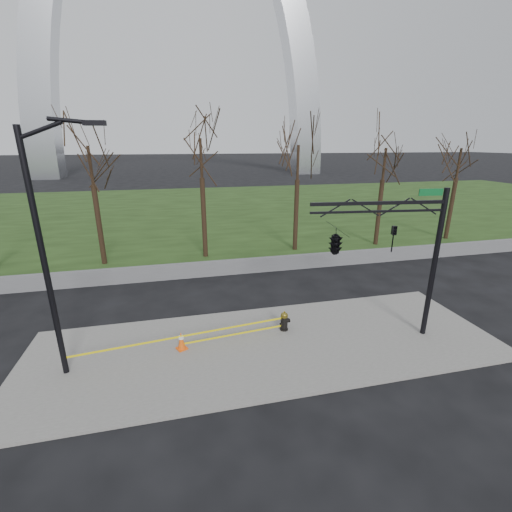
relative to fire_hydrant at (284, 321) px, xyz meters
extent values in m
plane|color=black|center=(-0.94, -0.90, -0.49)|extent=(500.00, 500.00, 0.00)
cube|color=slate|center=(-0.94, -0.90, -0.44)|extent=(18.00, 6.00, 0.10)
cube|color=#1E3413|center=(-0.94, 29.10, -0.46)|extent=(120.00, 40.00, 0.06)
cube|color=#59595B|center=(-0.94, 7.10, -0.04)|extent=(60.00, 0.30, 0.90)
cylinder|color=black|center=(-0.01, 0.00, -0.36)|extent=(0.34, 0.34, 0.06)
cylinder|color=black|center=(-0.01, 0.00, -0.09)|extent=(0.26, 0.26, 0.61)
cylinder|color=black|center=(0.18, 0.08, -0.04)|extent=(0.25, 0.23, 0.16)
cylinder|color=black|center=(-0.15, -0.06, -0.07)|extent=(0.13, 0.13, 0.10)
cylinder|color=olive|center=(-0.01, 0.00, 0.24)|extent=(0.30, 0.30, 0.06)
ellipsoid|color=olive|center=(-0.01, 0.00, 0.30)|extent=(0.28, 0.28, 0.21)
cylinder|color=olive|center=(-0.01, 0.00, 0.42)|extent=(0.06, 0.06, 0.08)
cube|color=#FA570D|center=(-4.21, -0.48, -0.37)|extent=(0.48, 0.48, 0.04)
cone|color=#FA570D|center=(-4.21, -0.48, -0.02)|extent=(0.28, 0.28, 0.67)
cylinder|color=white|center=(-4.21, -0.48, 0.11)|extent=(0.21, 0.21, 0.10)
cylinder|color=black|center=(-8.08, -1.00, 3.51)|extent=(0.18, 0.18, 8.00)
cylinder|color=black|center=(-7.53, -1.04, 7.36)|extent=(1.27, 0.21, 0.56)
cylinder|color=black|center=(-6.68, -1.10, 7.61)|extent=(1.21, 0.20, 0.22)
cube|color=black|center=(-6.09, -1.14, 7.56)|extent=(0.61, 0.26, 0.14)
cylinder|color=black|center=(5.46, -1.55, 2.51)|extent=(0.20, 0.20, 6.00)
cube|color=black|center=(2.98, -1.27, 5.01)|extent=(4.98, 0.68, 0.12)
cube|color=black|center=(2.98, -1.27, 4.71)|extent=(4.98, 0.64, 0.08)
cube|color=#0C5926|center=(4.86, -1.48, 5.36)|extent=(0.90, 0.14, 0.25)
imported|color=black|center=(3.67, -1.35, 3.66)|extent=(0.19, 0.22, 1.00)
imported|color=black|center=(1.49, -1.10, 3.66)|extent=(0.80, 2.53, 1.00)
cube|color=yellow|center=(-4.05, -0.50, 0.17)|extent=(8.07, 1.00, 0.08)
cube|color=yellow|center=(-2.11, -0.24, -0.19)|extent=(4.20, 0.48, 0.08)
camera|label=1|loc=(-4.04, -12.13, 7.04)|focal=24.21mm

